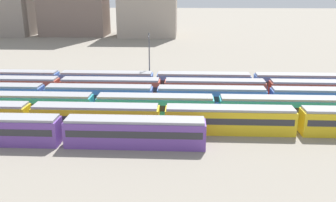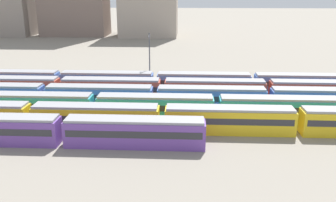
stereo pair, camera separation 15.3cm
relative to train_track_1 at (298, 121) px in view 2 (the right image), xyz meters
name	(u,v)px [view 2 (the right image)]	position (x,y,z in m)	size (l,w,h in m)	color
train_track_1	(298,121)	(0.00, 0.00, 0.00)	(112.50, 3.06, 3.75)	yellow
train_track_2	(155,107)	(-20.32, 5.20, 0.00)	(93.60, 3.06, 3.75)	teal
train_track_3	(155,97)	(-20.78, 10.40, 0.00)	(74.70, 3.06, 3.75)	#4C70BC
train_track_4	(163,89)	(-19.85, 15.60, 0.00)	(74.70, 3.06, 3.75)	#BC4C38
train_track_5	(155,82)	(-21.65, 20.80, 0.00)	(74.70, 3.06, 3.75)	#4C70BC
catenary_pole_1	(150,58)	(-22.99, 23.87, 4.15)	(0.24, 3.20, 10.99)	#4C4C51
distant_building_0	(0,1)	(-93.46, 105.19, 12.03)	(27.57, 20.33, 27.87)	gray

